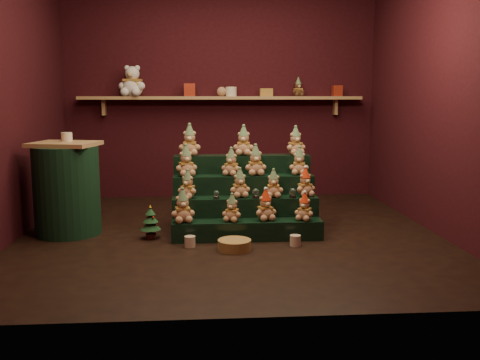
{
  "coord_description": "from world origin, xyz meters",
  "views": [
    {
      "loc": [
        -0.27,
        -5.04,
        1.32
      ],
      "look_at": [
        0.12,
        0.25,
        0.49
      ],
      "focal_mm": 40.0,
      "sensor_mm": 36.0,
      "label": 1
    }
  ],
  "objects": [
    {
      "name": "mug_right",
      "position": [
        0.56,
        -0.47,
        0.05
      ],
      "size": [
        0.1,
        0.1,
        0.1
      ],
      "primitive_type": "cylinder",
      "color": "#CBB496",
      "rests_on": "ground"
    },
    {
      "name": "teddy_3",
      "position": [
        0.68,
        -0.24,
        0.31
      ],
      "size": [
        0.24,
        0.23,
        0.25
      ],
      "primitive_type": null,
      "rotation": [
        0.0,
        0.0,
        -0.54
      ],
      "color": "#AA7D5E",
      "rests_on": "riser_tier_front"
    },
    {
      "name": "mug_left",
      "position": [
        -0.38,
        -0.43,
        0.05
      ],
      "size": [
        0.1,
        0.1,
        0.1
      ],
      "primitive_type": "cylinder",
      "color": "#CBB496",
      "rests_on": "ground"
    },
    {
      "name": "riser_tier_midback",
      "position": [
        0.15,
        0.22,
        0.27
      ],
      "size": [
        1.4,
        0.22,
        0.54
      ],
      "primitive_type": "cube",
      "color": "black",
      "rests_on": "ground"
    },
    {
      "name": "riser_tier_back",
      "position": [
        0.15,
        0.44,
        0.36
      ],
      "size": [
        1.4,
        0.22,
        0.72
      ],
      "primitive_type": "cube",
      "color": "black",
      "rests_on": "ground"
    },
    {
      "name": "shelf_plush_ball",
      "position": [
        0.0,
        1.85,
        1.38
      ],
      "size": [
        0.12,
        0.12,
        0.12
      ],
      "primitive_type": "sphere",
      "color": "#AA7D5E",
      "rests_on": "back_shelf"
    },
    {
      "name": "snow_globe_c",
      "position": [
        0.6,
        -0.06,
        0.41
      ],
      "size": [
        0.07,
        0.07,
        0.09
      ],
      "color": "black",
      "rests_on": "riser_tier_midfront"
    },
    {
      "name": "left_wall",
      "position": [
        -2.05,
        0.0,
        1.4
      ],
      "size": [
        0.1,
        4.0,
        2.8
      ],
      "primitive_type": "cube",
      "color": "black",
      "rests_on": "ground"
    },
    {
      "name": "teddy_13",
      "position": [
        0.17,
        0.44,
        0.87
      ],
      "size": [
        0.24,
        0.22,
        0.3
      ],
      "primitive_type": null,
      "rotation": [
        0.0,
        0.0,
        -0.16
      ],
      "color": "#AA7D5E",
      "rests_on": "riser_tier_back"
    },
    {
      "name": "teddy_5",
      "position": [
        0.1,
        0.01,
        0.5
      ],
      "size": [
        0.22,
        0.21,
        0.28
      ],
      "primitive_type": null,
      "rotation": [
        0.0,
        0.0,
        0.17
      ],
      "color": "#AA7D5E",
      "rests_on": "riser_tier_midfront"
    },
    {
      "name": "teddy_1",
      "position": [
        0.01,
        -0.23,
        0.31
      ],
      "size": [
        0.23,
        0.22,
        0.25
      ],
      "primitive_type": null,
      "rotation": [
        0.0,
        0.0,
        -0.4
      ],
      "color": "#AA7D5E",
      "rests_on": "riser_tier_front"
    },
    {
      "name": "teddy_11",
      "position": [
        0.71,
        0.23,
        0.68
      ],
      "size": [
        0.23,
        0.21,
        0.28
      ],
      "primitive_type": null,
      "rotation": [
        0.0,
        0.0,
        -0.21
      ],
      "color": "#AA7D5E",
      "rests_on": "riser_tier_midback"
    },
    {
      "name": "wicker_basket",
      "position": [
        0.01,
        -0.56,
        0.05
      ],
      "size": [
        0.38,
        0.38,
        0.09
      ],
      "primitive_type": "cylinder",
      "rotation": [
        0.0,
        0.0,
        0.37
      ],
      "color": "olive",
      "rests_on": "ground"
    },
    {
      "name": "teddy_12",
      "position": [
        -0.39,
        0.45,
        0.88
      ],
      "size": [
        0.23,
        0.21,
        0.31
      ],
      "primitive_type": null,
      "rotation": [
        0.0,
        0.0,
        -0.04
      ],
      "color": "#AA7D5E",
      "rests_on": "riser_tier_back"
    },
    {
      "name": "teddy_8",
      "position": [
        -0.42,
        0.23,
        0.69
      ],
      "size": [
        0.27,
        0.25,
        0.3
      ],
      "primitive_type": null,
      "rotation": [
        0.0,
        0.0,
        0.32
      ],
      "color": "#AA7D5E",
      "rests_on": "riser_tier_midback"
    },
    {
      "name": "back_wall",
      "position": [
        0.0,
        2.05,
        1.4
      ],
      "size": [
        4.0,
        0.1,
        2.8
      ],
      "primitive_type": "cube",
      "color": "black",
      "rests_on": "ground"
    },
    {
      "name": "teddy_9",
      "position": [
        0.03,
        0.23,
        0.68
      ],
      "size": [
        0.25,
        0.24,
        0.27
      ],
      "primitive_type": null,
      "rotation": [
        0.0,
        0.0,
        -0.42
      ],
      "color": "#AA7D5E",
      "rests_on": "riser_tier_midback"
    },
    {
      "name": "teddy_10",
      "position": [
        0.27,
        0.22,
        0.69
      ],
      "size": [
        0.23,
        0.21,
        0.3
      ],
      "primitive_type": null,
      "rotation": [
        0.0,
        0.0,
        0.09
      ],
      "color": "#AA7D5E",
      "rests_on": "riser_tier_midback"
    },
    {
      "name": "gift_tin_cream",
      "position": [
        0.12,
        1.85,
        1.38
      ],
      "size": [
        0.14,
        0.14,
        0.12
      ],
      "primitive_type": "cylinder",
      "color": "beige",
      "rests_on": "back_shelf"
    },
    {
      "name": "scarf_gift_box",
      "position": [
        0.57,
        1.85,
        1.37
      ],
      "size": [
        0.16,
        0.1,
        0.1
      ],
      "primitive_type": "cube",
      "color": "orange",
      "rests_on": "back_shelf"
    },
    {
      "name": "gift_tin_red_a",
      "position": [
        -0.41,
        1.85,
        1.4
      ],
      "size": [
        0.14,
        0.14,
        0.16
      ],
      "primitive_type": "cube",
      "color": "maroon",
      "rests_on": "back_shelf"
    },
    {
      "name": "gift_tin_red_b",
      "position": [
        1.49,
        1.85,
        1.39
      ],
      "size": [
        0.12,
        0.12,
        0.14
      ],
      "primitive_type": "cube",
      "color": "maroon",
      "rests_on": "back_shelf"
    },
    {
      "name": "teddy_14",
      "position": [
        0.71,
        0.42,
        0.86
      ],
      "size": [
        0.25,
        0.23,
        0.29
      ],
      "primitive_type": null,
      "rotation": [
        0.0,
        0.0,
        0.25
      ],
      "color": "#AA7D5E",
      "rests_on": "riser_tier_back"
    },
    {
      "name": "side_table",
      "position": [
        -1.56,
        0.12,
        0.44
      ],
      "size": [
        0.68,
        0.62,
        0.89
      ],
      "rotation": [
        0.0,
        0.0,
        -0.23
      ],
      "color": "tan",
      "rests_on": "ground"
    },
    {
      "name": "right_wall",
      "position": [
        2.05,
        0.0,
        1.4
      ],
      "size": [
        0.1,
        4.0,
        2.8
      ],
      "primitive_type": "cube",
      "color": "black",
      "rests_on": "ground"
    },
    {
      "name": "ground",
      "position": [
        0.0,
        0.0,
        0.0
      ],
      "size": [
        4.0,
        4.0,
        0.0
      ],
      "primitive_type": "plane",
      "color": "black",
      "rests_on": "ground"
    },
    {
      "name": "snow_globe_b",
      "position": [
        0.25,
        -0.06,
        0.41
      ],
      "size": [
        0.07,
        0.07,
        0.09
      ],
      "color": "black",
      "rests_on": "riser_tier_midfront"
    },
    {
      "name": "table_ornament",
      "position": [
        -1.56,
        0.22,
        0.94
      ],
      "size": [
        0.11,
        0.11,
        0.08
      ],
      "primitive_type": "cylinder",
      "color": "beige",
      "rests_on": "side_table"
    },
    {
      "name": "white_bear",
      "position": [
        -1.12,
        1.84,
        1.56
      ],
      "size": [
        0.4,
        0.38,
        0.48
      ],
      "primitive_type": null,
      "rotation": [
        0.0,
        0.0,
        -0.23
      ],
      "color": "white",
      "rests_on": "back_shelf"
    },
    {
      "name": "teddy_6",
      "position": [
        0.42,
        -0.02,
        0.49
      ],
      "size": [
        0.2,
        0.19,
        0.27
      ],
      "primitive_type": null,
      "rotation": [
        0.0,
        0.0,
        -0.09
      ],
      "color": "#AA7D5E",
      "rests_on": "riser_tier_midfront"
    },
    {
      "name": "teddy_4",
      "position": [
        -0.4,
        -0.0,
        0.49
      ],
      "size": [
        0.24,
        0.23,
        0.27
      ],
      "primitive_type": null,
      "rotation": [
        0.0,
        0.0,
        -0.42
      ],
      "color": "#AA7D5E",
      "rests_on": "riser_tier_midfront"
    },
    {
      "name": "snow_globe_a",
      "position": [
        -0.13,
        -0.06,
        0.4
      ],
      "size": [
        0.06,
        0.06,
        0.08
      ],
      "color": "black",
      "rests_on": "riser_tier_midfront"
    },
    {
      "name": "riser_tier_midfront",
      "position": [
        0.15,
        -0.0,
        0.18
      ],
      "size": [
        1.4,
        0.22,
        0.36
      ],
      "primitive_type": "cube",
      "color": "black",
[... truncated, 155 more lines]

